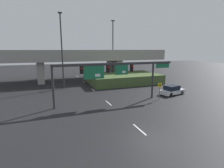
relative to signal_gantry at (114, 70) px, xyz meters
The scene contains 9 objects.
ground_plane 11.44m from the signal_gantry, 94.57° to the right, with size 160.00×160.00×0.00m, color black.
lane_markings 6.06m from the signal_gantry, 101.71° to the left, with size 0.14×44.93×0.01m.
signal_gantry is the anchor object (origin of this frame).
speed_limit_sign 7.26m from the signal_gantry, 10.45° to the right, with size 0.60×0.11×2.50m.
highway_light_pole_near 13.21m from the signal_gantry, 115.65° to the left, with size 0.70×0.36×13.55m.
highway_light_pole_far 18.46m from the signal_gantry, 69.66° to the left, with size 0.70×0.36×13.63m.
overpass_bridge 20.49m from the signal_gantry, 92.35° to the left, with size 41.44×9.79×7.04m.
grass_embankment 14.87m from the signal_gantry, 60.49° to the left, with size 14.89×9.30×1.90m.
parked_sedan_near_right 10.99m from the signal_gantry, ahead, with size 4.51×2.61×1.49m.
Camera 1 is at (-7.51, -11.16, 7.16)m, focal length 28.00 mm.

